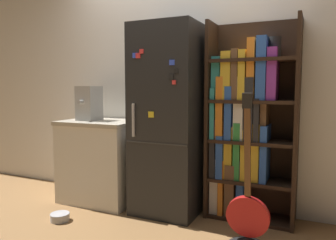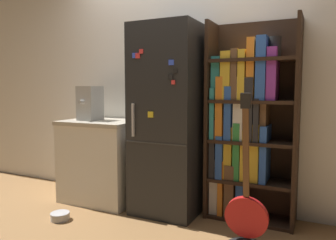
{
  "view_description": "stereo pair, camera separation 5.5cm",
  "coord_description": "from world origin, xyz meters",
  "px_view_note": "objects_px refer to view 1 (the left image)",
  "views": [
    {
      "loc": [
        1.29,
        -2.69,
        1.2
      ],
      "look_at": [
        -0.01,
        0.15,
        0.9
      ],
      "focal_mm": 35.0,
      "sensor_mm": 36.0,
      "label": 1
    },
    {
      "loc": [
        1.34,
        -2.67,
        1.2
      ],
      "look_at": [
        -0.01,
        0.15,
        0.9
      ],
      "focal_mm": 35.0,
      "sensor_mm": 36.0,
      "label": 2
    }
  ],
  "objects_px": {
    "bookshelf": "(245,125)",
    "espresso_machine": "(89,103)",
    "refrigerator": "(169,120)",
    "guitar": "(247,224)",
    "pet_bowl": "(60,217)"
  },
  "relations": [
    {
      "from": "bookshelf",
      "to": "espresso_machine",
      "type": "relative_size",
      "value": 4.99
    },
    {
      "from": "espresso_machine",
      "to": "guitar",
      "type": "relative_size",
      "value": 0.31
    },
    {
      "from": "bookshelf",
      "to": "guitar",
      "type": "bearing_deg",
      "value": -74.84
    },
    {
      "from": "guitar",
      "to": "pet_bowl",
      "type": "relative_size",
      "value": 6.69
    },
    {
      "from": "refrigerator",
      "to": "bookshelf",
      "type": "distance_m",
      "value": 0.71
    },
    {
      "from": "espresso_machine",
      "to": "pet_bowl",
      "type": "distance_m",
      "value": 1.18
    },
    {
      "from": "refrigerator",
      "to": "guitar",
      "type": "height_order",
      "value": "refrigerator"
    },
    {
      "from": "espresso_machine",
      "to": "guitar",
      "type": "distance_m",
      "value": 2.0
    },
    {
      "from": "refrigerator",
      "to": "pet_bowl",
      "type": "relative_size",
      "value": 10.27
    },
    {
      "from": "espresso_machine",
      "to": "bookshelf",
      "type": "bearing_deg",
      "value": 6.45
    },
    {
      "from": "espresso_machine",
      "to": "pet_bowl",
      "type": "bearing_deg",
      "value": -78.86
    },
    {
      "from": "espresso_machine",
      "to": "guitar",
      "type": "bearing_deg",
      "value": -11.89
    },
    {
      "from": "bookshelf",
      "to": "guitar",
      "type": "distance_m",
      "value": 0.9
    },
    {
      "from": "refrigerator",
      "to": "pet_bowl",
      "type": "bearing_deg",
      "value": -140.87
    },
    {
      "from": "espresso_machine",
      "to": "refrigerator",
      "type": "bearing_deg",
      "value": 2.51
    }
  ]
}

